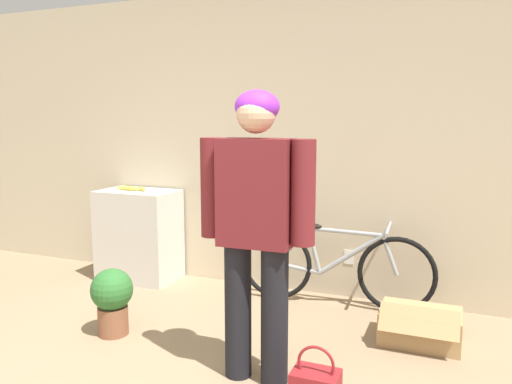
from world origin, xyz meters
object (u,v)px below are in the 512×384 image
(person, at_px, (256,217))
(cardboard_box, at_px, (420,326))
(banana, at_px, (132,188))
(bicycle, at_px, (334,265))
(potted_plant, at_px, (112,298))

(person, bearing_deg, cardboard_box, 43.00)
(person, relative_size, banana, 4.99)
(cardboard_box, bearing_deg, person, -134.89)
(bicycle, distance_m, cardboard_box, 0.87)
(banana, relative_size, potted_plant, 0.70)
(bicycle, height_order, cardboard_box, bicycle)
(bicycle, distance_m, potted_plant, 1.73)
(banana, height_order, potted_plant, banana)
(banana, bearing_deg, potted_plant, -61.11)
(person, xyz_separation_m, bicycle, (0.15, 1.31, -0.63))
(potted_plant, bearing_deg, bicycle, 41.00)
(person, height_order, bicycle, person)
(person, height_order, banana, person)
(person, distance_m, bicycle, 1.46)
(person, relative_size, cardboard_box, 3.18)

